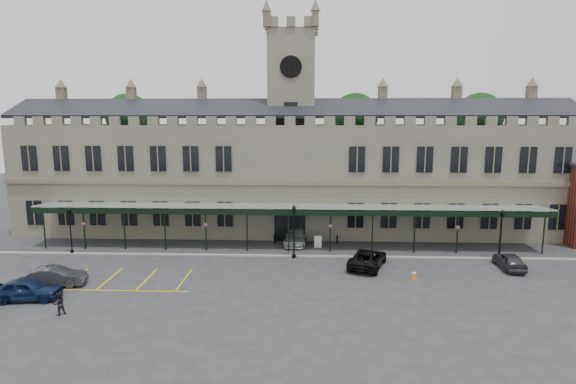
{
  "coord_description": "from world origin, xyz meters",
  "views": [
    {
      "loc": [
        1.62,
        -34.65,
        12.6
      ],
      "look_at": [
        0.0,
        6.0,
        6.0
      ],
      "focal_mm": 28.0,
      "sensor_mm": 36.0,
      "label": 1
    }
  ],
  "objects_px": {
    "lamp_post_mid": "(294,226)",
    "sign_board": "(318,242)",
    "lamp_post_right": "(501,230)",
    "lamp_post_left": "(70,226)",
    "traffic_cone": "(414,274)",
    "car_van": "(368,258)",
    "car_taxi": "(296,236)",
    "station_building": "(291,174)",
    "clock_tower": "(292,115)",
    "car_left_b": "(54,277)",
    "car_right_a": "(509,261)",
    "person_b": "(59,304)",
    "car_left_a": "(27,289)"
  },
  "relations": [
    {
      "from": "lamp_post_left",
      "to": "sign_board",
      "type": "bearing_deg",
      "value": 7.21
    },
    {
      "from": "traffic_cone",
      "to": "car_taxi",
      "type": "height_order",
      "value": "car_taxi"
    },
    {
      "from": "lamp_post_right",
      "to": "car_right_a",
      "type": "distance_m",
      "value": 3.41
    },
    {
      "from": "lamp_post_mid",
      "to": "car_right_a",
      "type": "relative_size",
      "value": 1.21
    },
    {
      "from": "sign_board",
      "to": "lamp_post_mid",
      "type": "bearing_deg",
      "value": -118.44
    },
    {
      "from": "lamp_post_mid",
      "to": "sign_board",
      "type": "bearing_deg",
      "value": 56.09
    },
    {
      "from": "station_building",
      "to": "car_van",
      "type": "bearing_deg",
      "value": -61.81
    },
    {
      "from": "clock_tower",
      "to": "car_right_a",
      "type": "bearing_deg",
      "value": -34.69
    },
    {
      "from": "car_taxi",
      "to": "station_building",
      "type": "bearing_deg",
      "value": 100.45
    },
    {
      "from": "lamp_post_mid",
      "to": "person_b",
      "type": "bearing_deg",
      "value": -139.46
    },
    {
      "from": "lamp_post_left",
      "to": "car_taxi",
      "type": "distance_m",
      "value": 21.7
    },
    {
      "from": "station_building",
      "to": "traffic_cone",
      "type": "xyz_separation_m",
      "value": [
        10.31,
        -15.91,
        -6.09
      ]
    },
    {
      "from": "lamp_post_mid",
      "to": "person_b",
      "type": "height_order",
      "value": "lamp_post_mid"
    },
    {
      "from": "clock_tower",
      "to": "lamp_post_mid",
      "type": "xyz_separation_m",
      "value": [
        0.58,
        -10.86,
        -10.15
      ]
    },
    {
      "from": "car_left_a",
      "to": "car_van",
      "type": "height_order",
      "value": "car_left_a"
    },
    {
      "from": "lamp_post_right",
      "to": "person_b",
      "type": "xyz_separation_m",
      "value": [
        -33.69,
        -13.2,
        -1.99
      ]
    },
    {
      "from": "lamp_post_mid",
      "to": "sign_board",
      "type": "height_order",
      "value": "lamp_post_mid"
    },
    {
      "from": "lamp_post_left",
      "to": "traffic_cone",
      "type": "height_order",
      "value": "lamp_post_left"
    },
    {
      "from": "station_building",
      "to": "car_left_b",
      "type": "xyz_separation_m",
      "value": [
        -17.5,
        -18.57,
        -5.72
      ]
    },
    {
      "from": "station_building",
      "to": "traffic_cone",
      "type": "bearing_deg",
      "value": -57.06
    },
    {
      "from": "traffic_cone",
      "to": "car_left_a",
      "type": "xyz_separation_m",
      "value": [
        -28.26,
        -5.38,
        0.41
      ]
    },
    {
      "from": "lamp_post_mid",
      "to": "sign_board",
      "type": "xyz_separation_m",
      "value": [
        2.29,
        3.41,
        -2.38
      ]
    },
    {
      "from": "sign_board",
      "to": "car_taxi",
      "type": "xyz_separation_m",
      "value": [
        -2.21,
        1.45,
        0.17
      ]
    },
    {
      "from": "station_building",
      "to": "clock_tower",
      "type": "xyz_separation_m",
      "value": [
        0.0,
        0.09,
        6.64
      ]
    },
    {
      "from": "traffic_cone",
      "to": "car_van",
      "type": "distance_m",
      "value": 4.39
    },
    {
      "from": "lamp_post_left",
      "to": "lamp_post_right",
      "type": "xyz_separation_m",
      "value": [
        39.82,
        -0.04,
        0.05
      ]
    },
    {
      "from": "car_taxi",
      "to": "car_van",
      "type": "distance_m",
      "value": 9.55
    },
    {
      "from": "lamp_post_right",
      "to": "lamp_post_left",
      "type": "bearing_deg",
      "value": 179.95
    },
    {
      "from": "lamp_post_mid",
      "to": "car_left_b",
      "type": "relative_size",
      "value": 1.1
    },
    {
      "from": "lamp_post_mid",
      "to": "car_right_a",
      "type": "xyz_separation_m",
      "value": [
        18.42,
        -2.29,
        -2.26
      ]
    },
    {
      "from": "car_taxi",
      "to": "lamp_post_mid",
      "type": "bearing_deg",
      "value": -86.98
    },
    {
      "from": "lamp_post_mid",
      "to": "car_taxi",
      "type": "bearing_deg",
      "value": 89.02
    },
    {
      "from": "car_left_b",
      "to": "car_van",
      "type": "relative_size",
      "value": 0.83
    },
    {
      "from": "lamp_post_mid",
      "to": "car_van",
      "type": "distance_m",
      "value": 7.16
    },
    {
      "from": "person_b",
      "to": "sign_board",
      "type": "bearing_deg",
      "value": -179.65
    },
    {
      "from": "clock_tower",
      "to": "lamp_post_left",
      "type": "xyz_separation_m",
      "value": [
        -20.49,
        -10.4,
        -10.42
      ]
    },
    {
      "from": "car_left_a",
      "to": "clock_tower",
      "type": "bearing_deg",
      "value": -47.15
    },
    {
      "from": "lamp_post_mid",
      "to": "car_van",
      "type": "relative_size",
      "value": 0.92
    },
    {
      "from": "lamp_post_mid",
      "to": "lamp_post_right",
      "type": "xyz_separation_m",
      "value": [
        18.74,
        0.42,
        -0.21
      ]
    },
    {
      "from": "station_building",
      "to": "car_right_a",
      "type": "distance_m",
      "value": 23.77
    },
    {
      "from": "traffic_cone",
      "to": "sign_board",
      "type": "relative_size",
      "value": 0.64
    },
    {
      "from": "traffic_cone",
      "to": "car_left_b",
      "type": "xyz_separation_m",
      "value": [
        -27.81,
        -2.66,
        0.37
      ]
    },
    {
      "from": "car_left_b",
      "to": "car_right_a",
      "type": "xyz_separation_m",
      "value": [
        36.5,
        5.51,
        -0.04
      ]
    },
    {
      "from": "car_left_b",
      "to": "lamp_post_right",
      "type": "bearing_deg",
      "value": -87.52
    },
    {
      "from": "car_right_a",
      "to": "traffic_cone",
      "type": "bearing_deg",
      "value": 20.29
    },
    {
      "from": "lamp_post_right",
      "to": "car_left_b",
      "type": "distance_m",
      "value": 37.78
    },
    {
      "from": "car_taxi",
      "to": "car_van",
      "type": "relative_size",
      "value": 0.96
    },
    {
      "from": "car_left_a",
      "to": "person_b",
      "type": "xyz_separation_m",
      "value": [
        3.58,
        -2.26,
        -0.02
      ]
    },
    {
      "from": "station_building",
      "to": "car_left_b",
      "type": "distance_m",
      "value": 26.15
    },
    {
      "from": "car_left_a",
      "to": "person_b",
      "type": "distance_m",
      "value": 4.23
    }
  ]
}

